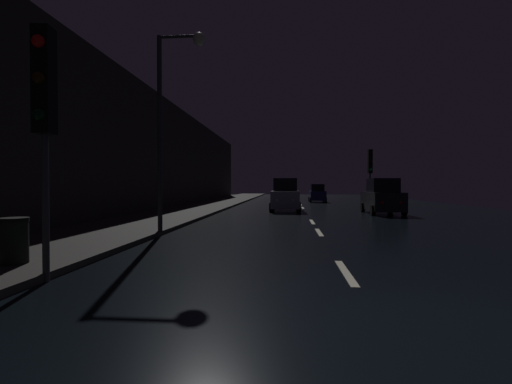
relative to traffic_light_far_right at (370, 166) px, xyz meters
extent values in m
cube|color=black|center=(-5.39, -1.34, -3.32)|extent=(27.78, 84.00, 0.02)
cube|color=#33302D|center=(-13.08, -1.34, -3.23)|extent=(4.40, 84.00, 0.15)
cube|color=#2D2B28|center=(-15.68, -4.84, 0.70)|extent=(0.80, 63.00, 8.01)
cube|color=beige|center=(-5.39, -22.84, -3.30)|extent=(0.16, 2.20, 0.01)
cube|color=beige|center=(-5.39, -16.53, -3.30)|extent=(0.16, 2.20, 0.01)
cube|color=beige|center=(-5.39, -12.64, -3.30)|extent=(0.16, 2.20, 0.01)
cube|color=beige|center=(-5.39, -1.64, -3.30)|extent=(0.16, 2.20, 0.01)
cube|color=beige|center=(-5.39, 2.78, -3.30)|extent=(0.16, 2.20, 0.01)
cylinder|color=#38383A|center=(0.00, 0.02, -1.96)|extent=(0.12, 0.12, 2.69)
cube|color=black|center=(0.00, 0.02, 0.33)|extent=(0.35, 0.38, 1.90)
sphere|color=black|center=(0.02, -0.16, 0.96)|extent=(0.22, 0.22, 0.22)
sphere|color=black|center=(0.02, -0.16, 0.33)|extent=(0.22, 0.22, 0.22)
sphere|color=#19D84C|center=(0.02, -0.16, -0.30)|extent=(0.22, 0.22, 0.22)
cylinder|color=#38383A|center=(-10.88, -23.99, -1.98)|extent=(0.12, 0.12, 2.65)
cube|color=black|center=(-10.88, -23.99, 0.30)|extent=(0.34, 0.37, 1.90)
sphere|color=red|center=(-10.86, -24.17, 0.93)|extent=(0.22, 0.22, 0.22)
sphere|color=black|center=(-10.86, -24.17, 0.30)|extent=(0.22, 0.22, 0.22)
sphere|color=black|center=(-10.86, -24.17, -0.34)|extent=(0.22, 0.22, 0.22)
cylinder|color=#2D2D30|center=(-10.98, -17.69, 0.15)|extent=(0.16, 0.16, 6.91)
cylinder|color=#2D2D30|center=(-10.28, -17.69, 3.55)|extent=(1.40, 0.10, 0.10)
sphere|color=beige|center=(-9.58, -17.69, 3.45)|extent=(0.44, 0.44, 0.44)
cylinder|color=black|center=(-12.06, -23.26, -2.73)|extent=(0.52, 0.52, 0.85)
cylinder|color=black|center=(-12.06, -23.26, -2.27)|extent=(0.55, 0.55, 0.08)
cube|color=#A5A8AD|center=(-6.71, -4.91, -2.52)|extent=(1.84, 4.28, 1.12)
cube|color=black|center=(-6.71, -4.75, -1.53)|extent=(1.56, 2.14, 0.86)
cylinder|color=black|center=(-5.81, -6.41, -2.98)|extent=(0.22, 0.65, 0.65)
cylinder|color=black|center=(-7.61, -6.41, -2.98)|extent=(0.22, 0.65, 0.65)
cylinder|color=black|center=(-5.81, -3.41, -2.98)|extent=(0.22, 0.65, 0.65)
cylinder|color=black|center=(-7.61, -3.41, -2.98)|extent=(0.22, 0.65, 0.65)
sphere|color=white|center=(-6.21, -7.01, -2.52)|extent=(0.18, 0.18, 0.18)
sphere|color=white|center=(-7.22, -7.01, -2.52)|extent=(0.18, 0.18, 0.18)
sphere|color=red|center=(-6.21, -2.81, -2.52)|extent=(0.18, 0.18, 0.18)
sphere|color=red|center=(-7.22, -2.81, -2.52)|extent=(0.18, 0.18, 0.18)
cube|color=#141E51|center=(-3.49, 8.68, -2.64)|extent=(1.54, 3.60, 0.94)
cube|color=black|center=(-3.49, 8.55, -1.81)|extent=(1.31, 1.80, 0.72)
cylinder|color=black|center=(-4.25, 9.94, -3.03)|extent=(0.19, 0.55, 0.55)
cylinder|color=black|center=(-2.74, 9.94, -3.03)|extent=(0.19, 0.55, 0.55)
cylinder|color=black|center=(-4.25, 7.42, -3.03)|extent=(0.19, 0.55, 0.55)
cylinder|color=black|center=(-2.74, 7.42, -3.03)|extent=(0.19, 0.55, 0.55)
sphere|color=slate|center=(-3.92, 10.44, -2.64)|extent=(0.15, 0.15, 0.15)
sphere|color=slate|center=(-3.07, 10.44, -2.64)|extent=(0.15, 0.15, 0.15)
sphere|color=red|center=(-3.92, 6.91, -2.64)|extent=(0.15, 0.15, 0.15)
sphere|color=red|center=(-3.07, 6.91, -2.64)|extent=(0.15, 0.15, 0.15)
cube|color=black|center=(-0.80, -7.05, -2.54)|extent=(1.79, 4.17, 1.09)
cube|color=black|center=(-0.80, -7.20, -1.57)|extent=(1.52, 2.09, 0.83)
cylinder|color=black|center=(-1.68, -5.59, -2.99)|extent=(0.22, 0.64, 0.64)
cylinder|color=black|center=(0.07, -5.59, -2.99)|extent=(0.22, 0.64, 0.64)
cylinder|color=black|center=(-1.68, -8.52, -2.99)|extent=(0.22, 0.64, 0.64)
cylinder|color=black|center=(0.07, -8.52, -2.99)|extent=(0.22, 0.64, 0.64)
sphere|color=slate|center=(-1.29, -5.01, -2.54)|extent=(0.18, 0.18, 0.18)
sphere|color=slate|center=(-0.31, -5.01, -2.54)|extent=(0.18, 0.18, 0.18)
sphere|color=red|center=(-1.29, -9.10, -2.54)|extent=(0.18, 0.18, 0.18)
sphere|color=red|center=(-0.31, -9.10, -2.54)|extent=(0.18, 0.18, 0.18)
camera|label=1|loc=(-6.54, -30.33, -1.57)|focal=26.15mm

